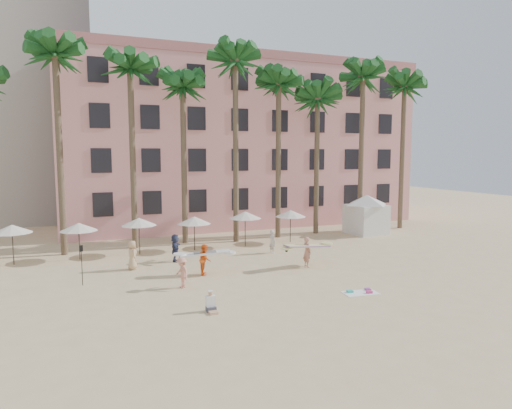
{
  "coord_description": "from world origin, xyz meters",
  "views": [
    {
      "loc": [
        -9.34,
        -20.19,
        7.16
      ],
      "look_at": [
        1.3,
        6.0,
        4.0
      ],
      "focal_mm": 32.0,
      "sensor_mm": 36.0,
      "label": 1
    }
  ],
  "objects": [
    {
      "name": "ground",
      "position": [
        0.0,
        0.0,
        0.0
      ],
      "size": [
        120.0,
        120.0,
        0.0
      ],
      "primitive_type": "plane",
      "color": "#D1B789",
      "rests_on": "ground"
    },
    {
      "name": "pink_hotel",
      "position": [
        7.0,
        26.0,
        8.0
      ],
      "size": [
        35.0,
        14.0,
        16.0
      ],
      "primitive_type": "cube",
      "color": "#E09088",
      "rests_on": "ground"
    },
    {
      "name": "palm_row",
      "position": [
        0.51,
        15.0,
        12.97
      ],
      "size": [
        44.4,
        5.4,
        16.3
      ],
      "color": "brown",
      "rests_on": "ground"
    },
    {
      "name": "umbrella_row",
      "position": [
        -3.0,
        12.5,
        2.33
      ],
      "size": [
        22.5,
        2.7,
        2.73
      ],
      "color": "#332B23",
      "rests_on": "ground"
    },
    {
      "name": "cabana",
      "position": [
        15.08,
        13.61,
        2.07
      ],
      "size": [
        4.83,
        4.83,
        3.5
      ],
      "color": "silver",
      "rests_on": "ground"
    },
    {
      "name": "beach_towel",
      "position": [
        4.33,
        -1.0,
        0.03
      ],
      "size": [
        1.9,
        1.19,
        0.14
      ],
      "color": "white",
      "rests_on": "ground"
    },
    {
      "name": "carrier_yellow",
      "position": [
        4.33,
        4.85,
        1.08
      ],
      "size": [
        3.24,
        1.19,
        1.95
      ],
      "color": "tan",
      "rests_on": "ground"
    },
    {
      "name": "carrier_white",
      "position": [
        -2.15,
        5.56,
        0.97
      ],
      "size": [
        3.05,
        1.38,
        1.82
      ],
      "color": "orange",
      "rests_on": "ground"
    },
    {
      "name": "beachgoers",
      "position": [
        -3.27,
        7.58,
        0.89
      ],
      "size": [
        10.59,
        7.58,
        1.85
      ],
      "color": "tan",
      "rests_on": "ground"
    },
    {
      "name": "paddle",
      "position": [
        -8.99,
        5.86,
        1.41
      ],
      "size": [
        0.18,
        0.04,
        2.23
      ],
      "color": "black",
      "rests_on": "ground"
    },
    {
      "name": "seated_man",
      "position": [
        -3.67,
        -0.8,
        0.33
      ],
      "size": [
        0.42,
        0.73,
        0.95
      ],
      "color": "#3F3F4C",
      "rests_on": "ground"
    }
  ]
}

